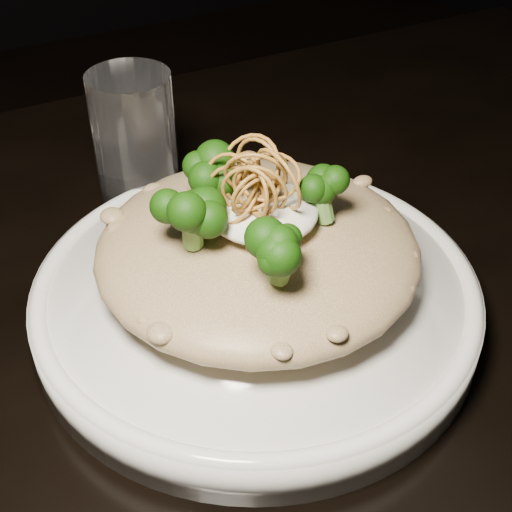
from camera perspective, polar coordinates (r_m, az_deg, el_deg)
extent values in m
cube|color=black|center=(0.57, 5.63, -3.37)|extent=(1.10, 0.80, 0.04)
cylinder|color=black|center=(1.24, 15.22, -0.30)|extent=(0.05, 0.05, 0.71)
cylinder|color=white|center=(0.51, 0.00, -3.42)|extent=(0.31, 0.31, 0.03)
ellipsoid|color=brown|center=(0.49, 0.13, 0.64)|extent=(0.22, 0.22, 0.05)
ellipsoid|color=silver|center=(0.46, 0.59, 3.59)|extent=(0.07, 0.07, 0.02)
cylinder|color=white|center=(0.61, -9.63, 8.93)|extent=(0.09, 0.09, 0.12)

